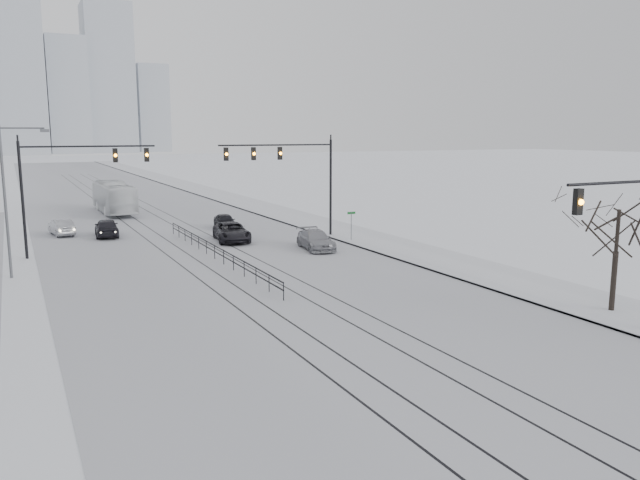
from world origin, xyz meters
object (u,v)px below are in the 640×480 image
(sedan_nb_front, at_px, (232,232))
(sedan_nb_far, at_px, (225,221))
(sedan_sb_outer, at_px, (61,227))
(sedan_nb_right, at_px, (316,240))
(bare_tree, at_px, (619,220))
(box_truck, at_px, (114,198))
(sedan_sb_inner, at_px, (107,228))

(sedan_nb_front, bearing_deg, sedan_nb_far, 85.48)
(sedan_sb_outer, bearing_deg, sedan_nb_right, 128.72)
(bare_tree, height_order, sedan_nb_front, bare_tree)
(box_truck, bearing_deg, sedan_nb_far, 113.27)
(sedan_nb_far, distance_m, box_truck, 17.56)
(bare_tree, xyz_separation_m, box_truck, (-15.51, 49.97, -2.82))
(sedan_sb_inner, bearing_deg, box_truck, -95.67)
(sedan_nb_right, height_order, box_truck, box_truck)
(bare_tree, height_order, sedan_nb_right, bare_tree)
(bare_tree, xyz_separation_m, sedan_nb_right, (-5.39, 21.26, -3.79))
(sedan_nb_right, bearing_deg, sedan_nb_front, 134.40)
(sedan_nb_right, distance_m, box_truck, 30.46)
(sedan_sb_outer, distance_m, box_truck, 14.78)
(sedan_sb_inner, relative_size, sedan_sb_outer, 1.10)
(sedan_nb_right, xyz_separation_m, box_truck, (-10.12, 28.72, 0.96))
(sedan_sb_inner, bearing_deg, sedan_nb_front, 146.78)
(bare_tree, height_order, box_truck, bare_tree)
(sedan_nb_far, bearing_deg, sedan_nb_front, -97.77)
(sedan_sb_outer, distance_m, sedan_nb_far, 13.76)
(sedan_nb_far, relative_size, box_truck, 0.33)
(sedan_nb_front, height_order, sedan_nb_right, sedan_nb_front)
(box_truck, bearing_deg, bare_tree, 106.14)
(bare_tree, bearing_deg, sedan_nb_far, 103.67)
(sedan_sb_inner, relative_size, sedan_nb_far, 1.15)
(sedan_nb_right, bearing_deg, sedan_sb_outer, 144.90)
(sedan_sb_outer, xyz_separation_m, sedan_nb_front, (11.92, -9.29, 0.06))
(sedan_nb_right, relative_size, box_truck, 0.40)
(sedan_nb_far, height_order, box_truck, box_truck)
(bare_tree, distance_m, sedan_sb_outer, 42.78)
(sedan_sb_inner, distance_m, sedan_nb_front, 10.93)
(sedan_sb_inner, distance_m, box_truck, 16.19)
(bare_tree, bearing_deg, sedan_sb_outer, 120.74)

